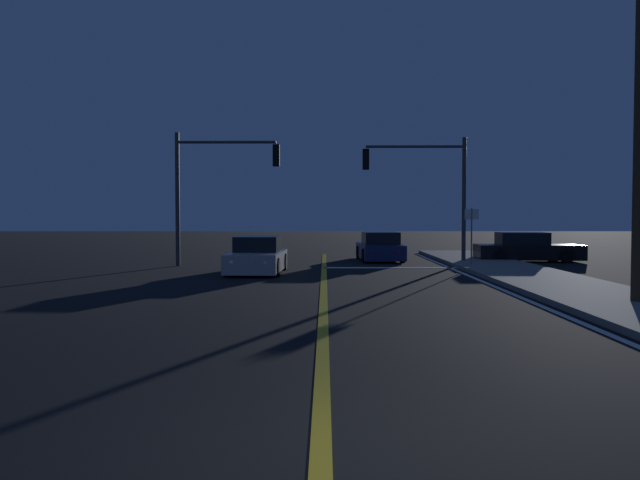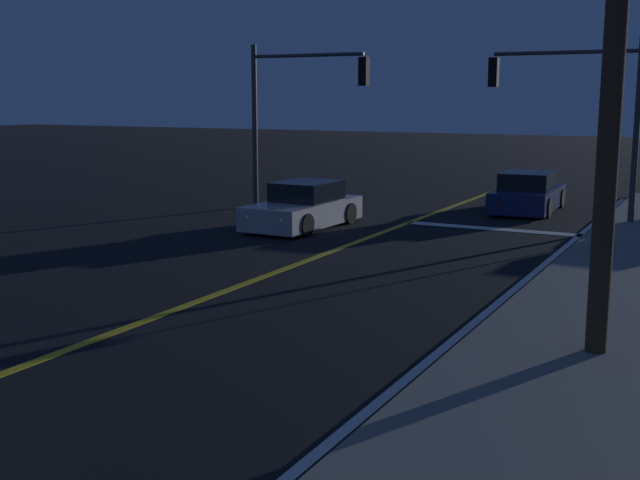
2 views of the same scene
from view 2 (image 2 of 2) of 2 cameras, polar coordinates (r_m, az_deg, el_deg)
The scene contains 10 objects.
sidewalk_right at distance 14.11m, azimuth 18.78°, elevation -5.76°, with size 3.20×39.16×0.15m, color slate.
lane_line_center at distance 16.56m, azimuth -5.57°, elevation -3.19°, with size 0.20×36.99×0.01m, color gold.
lane_line_edge_right at distance 14.50m, azimuth 11.51°, elevation -5.27°, with size 0.16×36.99×0.01m, color white.
stop_bar at distance 23.97m, azimuth 12.27°, elevation 0.77°, with size 5.31×0.50×0.01m, color white.
car_lead_oncoming_navy at distance 27.92m, azimuth 14.53°, elevation 3.17°, with size 2.08×4.38×1.34m.
car_parked_curb_silver at distance 23.72m, azimuth -1.16°, elevation 2.31°, with size 2.04×4.28×1.34m.
traffic_signal_near_right at distance 25.53m, azimuth 17.91°, elevation 9.46°, with size 4.52×0.28×5.51m.
traffic_signal_far_left at distance 27.25m, azimuth -1.80°, elevation 9.98°, with size 4.35×0.28×5.55m.
utility_pole_right at distance 11.98m, azimuth 20.30°, elevation 14.59°, with size 1.57×0.31×9.39m.
street_sign_corner at distance 22.66m, azimuth 19.81°, elevation 3.99°, with size 0.56×0.10×2.41m.
Camera 2 is at (8.86, -2.59, 3.80)m, focal length 45.08 mm.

